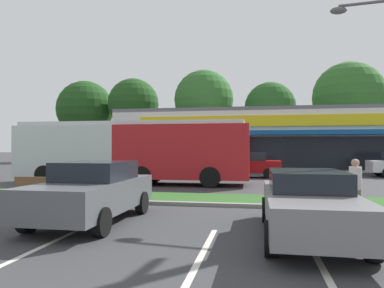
{
  "coord_description": "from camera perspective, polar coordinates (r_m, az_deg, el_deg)",
  "views": [
    {
      "loc": [
        1.11,
        1.19,
        1.93
      ],
      "look_at": [
        -2.0,
        18.1,
        2.08
      ],
      "focal_mm": 33.44,
      "sensor_mm": 36.0,
      "label": 1
    }
  ],
  "objects": [
    {
      "name": "curb_lip",
      "position": [
        11.79,
        4.95,
        -9.63
      ],
      "size": [
        56.0,
        0.24,
        0.12
      ],
      "primitive_type": "cube",
      "color": "gray",
      "rests_on": "ground_plane"
    },
    {
      "name": "parking_stripe_2",
      "position": [
        6.26,
        0.9,
        -18.42
      ],
      "size": [
        0.12,
        4.8,
        0.01
      ],
      "primitive_type": "cube",
      "color": "silver",
      "rests_on": "ground_plane"
    },
    {
      "name": "storefront_building",
      "position": [
        34.25,
        11.11,
        0.64
      ],
      "size": [
        25.39,
        12.22,
        5.2
      ],
      "color": "silver",
      "rests_on": "ground_plane"
    },
    {
      "name": "tree_far_left",
      "position": [
        50.61,
        -16.67,
        5.35
      ],
      "size": [
        7.55,
        7.55,
        10.86
      ],
      "color": "#473323",
      "rests_on": "ground_plane"
    },
    {
      "name": "car_3",
      "position": [
        9.65,
        -15.54,
        -7.23
      ],
      "size": [
        1.99,
        4.39,
        1.55
      ],
      "rotation": [
        0.0,
        0.0,
        -1.57
      ],
      "color": "#515459",
      "rests_on": "ground_plane"
    },
    {
      "name": "pedestrian_mid",
      "position": [
        10.76,
        24.62,
        -6.44
      ],
      "size": [
        0.32,
        0.32,
        1.61
      ],
      "rotation": [
        0.0,
        0.0,
        6.04
      ],
      "color": "#726651",
      "rests_on": "ground_plane"
    },
    {
      "name": "car_2",
      "position": [
        23.27,
        8.93,
        -3.27
      ],
      "size": [
        4.19,
        1.97,
        1.58
      ],
      "rotation": [
        0.0,
        0.0,
        3.14
      ],
      "color": "maroon",
      "rests_on": "ground_plane"
    },
    {
      "name": "tree_left",
      "position": [
        46.75,
        -9.34,
        6.32
      ],
      "size": [
        6.48,
        6.48,
        10.74
      ],
      "color": "#473323",
      "rests_on": "ground_plane"
    },
    {
      "name": "tree_mid",
      "position": [
        43.6,
        12.35,
        5.68
      ],
      "size": [
        6.04,
        6.04,
        9.65
      ],
      "color": "#473323",
      "rests_on": "ground_plane"
    },
    {
      "name": "city_bus",
      "position": [
        19.07,
        -9.56,
        -0.99
      ],
      "size": [
        12.3,
        2.82,
        3.25
      ],
      "rotation": [
        0.0,
        0.0,
        3.16
      ],
      "color": "#AD191E",
      "rests_on": "ground_plane"
    },
    {
      "name": "car_0",
      "position": [
        8.12,
        18.0,
        -8.88
      ],
      "size": [
        1.89,
        4.76,
        1.41
      ],
      "rotation": [
        0.0,
        0.0,
        -1.57
      ],
      "color": "slate",
      "rests_on": "ground_plane"
    },
    {
      "name": "parking_stripe_1",
      "position": [
        7.1,
        -26.55,
        -16.2
      ],
      "size": [
        0.12,
        4.8,
        0.01
      ],
      "primitive_type": "cube",
      "color": "silver",
      "rests_on": "ground_plane"
    },
    {
      "name": "tree_mid_right",
      "position": [
        46.22,
        23.7,
        6.83
      ],
      "size": [
        8.3,
        8.3,
        11.95
      ],
      "color": "#473323",
      "rests_on": "ground_plane"
    },
    {
      "name": "tree_mid_left",
      "position": [
        43.68,
        1.89,
        7.07
      ],
      "size": [
        7.15,
        7.15,
        11.27
      ],
      "color": "#473323",
      "rests_on": "ground_plane"
    },
    {
      "name": "bus_stop_bench",
      "position": [
        13.04,
        -23.25,
        -6.74
      ],
      "size": [
        1.6,
        0.45,
        0.95
      ],
      "rotation": [
        0.0,
        0.0,
        3.14
      ],
      "color": "brown",
      "rests_on": "ground_plane"
    },
    {
      "name": "grass_median",
      "position": [
        12.99,
        5.47,
        -8.78
      ],
      "size": [
        56.0,
        2.2,
        0.12
      ],
      "primitive_type": "cube",
      "color": "#2D5B23",
      "rests_on": "ground_plane"
    }
  ]
}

